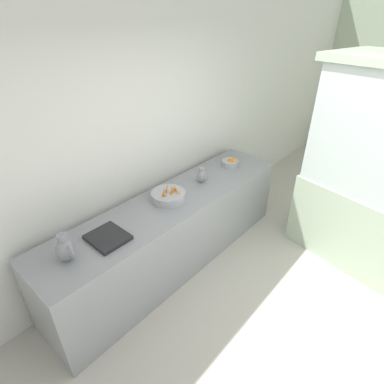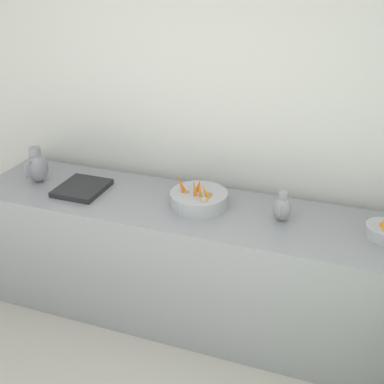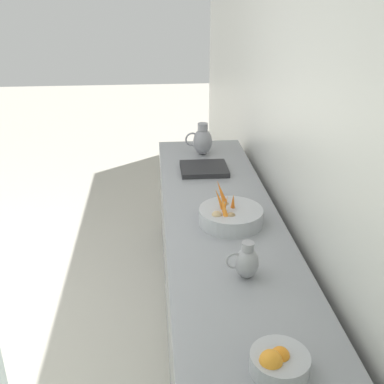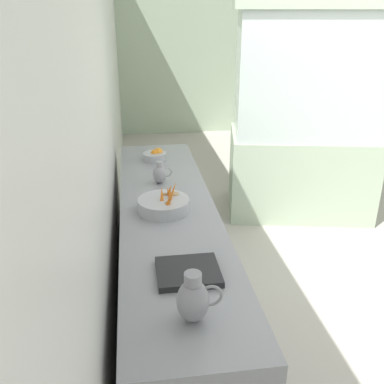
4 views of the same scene
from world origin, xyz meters
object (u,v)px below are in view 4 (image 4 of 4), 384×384
at_px(orange_bowl, 155,156).
at_px(metal_pitcher_tall, 193,299).
at_px(metal_pitcher_short, 160,173).
at_px(vegetable_colander, 164,204).
at_px(glass_block_booth, 305,116).
at_px(support_column, 281,53).

distance_m(orange_bowl, metal_pitcher_tall, 2.30).
xyz_separation_m(orange_bowl, metal_pitcher_short, (0.00, -0.59, 0.04)).
xyz_separation_m(metal_pitcher_tall, metal_pitcher_short, (-0.03, 1.71, -0.03)).
bearing_deg(vegetable_colander, orange_bowl, 89.61).
bearing_deg(metal_pitcher_tall, orange_bowl, 90.74).
bearing_deg(glass_block_booth, metal_pitcher_tall, -120.18).
distance_m(metal_pitcher_tall, glass_block_booth, 3.24).
bearing_deg(orange_bowl, metal_pitcher_tall, -89.26).
bearing_deg(metal_pitcher_tall, support_column, 67.72).
xyz_separation_m(vegetable_colander, orange_bowl, (0.01, 1.12, -0.01)).
xyz_separation_m(vegetable_colander, glass_block_booth, (1.66, 1.62, 0.20)).
distance_m(metal_pitcher_tall, support_column, 5.96).
bearing_deg(support_column, orange_bowl, -125.49).
height_order(orange_bowl, metal_pitcher_short, metal_pitcher_short).
relative_size(glass_block_booth, support_column, 0.75).
distance_m(vegetable_colander, metal_pitcher_tall, 1.18).
height_order(metal_pitcher_tall, glass_block_booth, glass_block_booth).
height_order(metal_pitcher_tall, support_column, support_column).
bearing_deg(orange_bowl, glass_block_booth, 16.85).
distance_m(orange_bowl, glass_block_booth, 1.74).
bearing_deg(metal_pitcher_short, vegetable_colander, -91.06).
relative_size(orange_bowl, glass_block_booth, 0.10).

